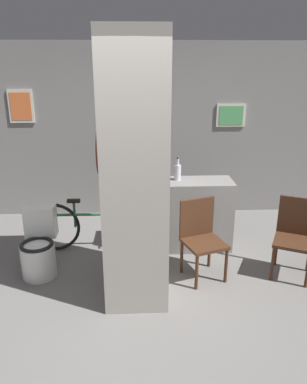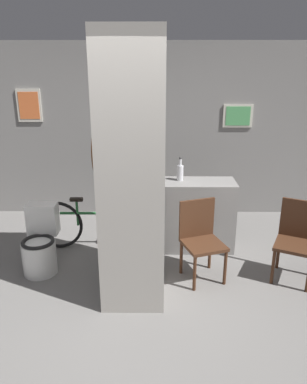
% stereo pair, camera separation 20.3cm
% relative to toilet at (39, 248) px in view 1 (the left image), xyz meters
% --- Properties ---
extents(ground_plane, '(14.00, 14.00, 0.00)m').
position_rel_toilet_xyz_m(ground_plane, '(1.05, -0.81, -0.31)').
color(ground_plane, slate).
extents(wall_back, '(8.00, 0.09, 2.60)m').
position_rel_toilet_xyz_m(wall_back, '(1.05, 1.82, 0.99)').
color(wall_back, gray).
rests_on(wall_back, ground_plane).
extents(pillar_center, '(0.64, 0.92, 2.60)m').
position_rel_toilet_xyz_m(pillar_center, '(1.11, -0.35, 0.99)').
color(pillar_center, gray).
rests_on(pillar_center, ground_plane).
extents(counter_shelf, '(1.17, 0.44, 0.91)m').
position_rel_toilet_xyz_m(counter_shelf, '(1.74, 0.57, 0.14)').
color(counter_shelf, gray).
rests_on(counter_shelf, ground_plane).
extents(toilet, '(0.39, 0.55, 0.75)m').
position_rel_toilet_xyz_m(toilet, '(0.00, 0.00, 0.00)').
color(toilet, white).
rests_on(toilet, ground_plane).
extents(chair_near_pillar, '(0.53, 0.53, 0.88)m').
position_rel_toilet_xyz_m(chair_near_pillar, '(1.83, -0.12, 0.17)').
color(chair_near_pillar, '#422616').
rests_on(chair_near_pillar, ground_plane).
extents(chair_by_doorway, '(0.56, 0.56, 0.88)m').
position_rel_toilet_xyz_m(chair_by_doorway, '(2.89, -0.13, 0.17)').
color(chair_by_doorway, '#422616').
rests_on(chair_by_doorway, ground_plane).
extents(bicycle, '(1.70, 0.42, 0.70)m').
position_rel_toilet_xyz_m(bicycle, '(0.60, 0.54, 0.02)').
color(bicycle, black).
rests_on(bicycle, ground_plane).
extents(bottle_tall, '(0.08, 0.08, 0.30)m').
position_rel_toilet_xyz_m(bottle_tall, '(1.63, 0.62, 0.70)').
color(bottle_tall, silver).
rests_on(bottle_tall, counter_shelf).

